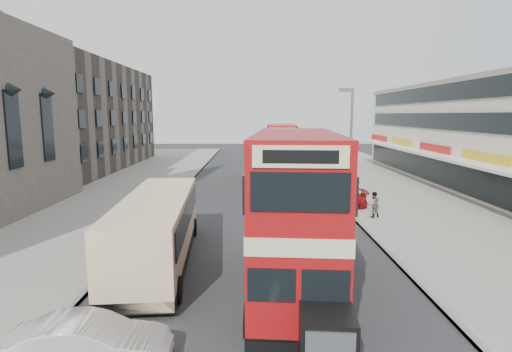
% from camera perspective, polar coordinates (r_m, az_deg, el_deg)
% --- Properties ---
extents(road_surface, '(12.00, 90.00, 0.01)m').
position_cam_1_polar(road_surface, '(30.58, -0.25, -3.45)').
color(road_surface, '#28282B').
rests_on(road_surface, ground).
extents(pavement_right, '(12.00, 90.00, 0.15)m').
position_cam_1_polar(pavement_right, '(32.88, 21.18, -3.06)').
color(pavement_right, gray).
rests_on(pavement_right, ground).
extents(pavement_left, '(12.00, 90.00, 0.15)m').
position_cam_1_polar(pavement_left, '(32.80, -21.75, -3.12)').
color(pavement_left, gray).
rests_on(pavement_left, ground).
extents(kerb_left, '(0.20, 90.00, 0.16)m').
position_cam_1_polar(kerb_left, '(31.15, -11.56, -3.27)').
color(kerb_left, gray).
rests_on(kerb_left, ground).
extents(kerb_right, '(0.20, 90.00, 0.16)m').
position_cam_1_polar(kerb_right, '(31.19, 11.04, -3.24)').
color(kerb_right, gray).
rests_on(kerb_right, ground).
extents(brick_terrace, '(14.00, 28.00, 12.00)m').
position_cam_1_polar(brick_terrace, '(52.67, -25.25, 7.36)').
color(brick_terrace, '#66594C').
rests_on(brick_terrace, ground).
extents(commercial_row, '(9.90, 46.20, 9.30)m').
position_cam_1_polar(commercial_row, '(37.73, 31.76, 4.75)').
color(commercial_row, beige).
rests_on(commercial_row, ground).
extents(street_lamp, '(1.00, 0.20, 8.12)m').
position_cam_1_polar(street_lamp, '(28.73, 12.93, 5.19)').
color(street_lamp, slate).
rests_on(street_lamp, ground).
extents(bus_main, '(3.48, 10.28, 5.56)m').
position_cam_1_polar(bus_main, '(14.61, 5.51, -5.11)').
color(bus_main, black).
rests_on(bus_main, ground).
extents(bus_second, '(3.02, 9.60, 5.23)m').
position_cam_1_polar(bus_second, '(37.99, 3.56, 3.09)').
color(bus_second, black).
rests_on(bus_second, ground).
extents(coach, '(3.32, 10.44, 2.72)m').
position_cam_1_polar(coach, '(18.15, -13.55, -6.90)').
color(coach, black).
rests_on(coach, ground).
extents(car_left_front, '(4.11, 1.58, 1.33)m').
position_cam_1_polar(car_left_front, '(11.88, -22.27, -20.81)').
color(car_left_front, silver).
rests_on(car_left_front, ground).
extents(car_right_a, '(4.65, 1.95, 1.34)m').
position_cam_1_polar(car_right_a, '(28.25, 10.53, -3.22)').
color(car_right_a, '#A51015').
rests_on(car_right_a, ground).
extents(car_right_b, '(4.53, 2.26, 1.23)m').
position_cam_1_polar(car_right_b, '(33.07, 8.99, -1.56)').
color(car_right_b, '#DC4416').
rests_on(car_right_b, ground).
extents(car_right_c, '(3.93, 1.95, 1.29)m').
position_cam_1_polar(car_right_c, '(42.83, 6.39, 0.83)').
color(car_right_c, '#578DAE').
rests_on(car_right_c, ground).
extents(pedestrian_near, '(0.68, 0.55, 1.59)m').
position_cam_1_polar(pedestrian_near, '(25.99, 16.02, -3.82)').
color(pedestrian_near, gray).
rests_on(pedestrian_near, pavement_right).
extents(pedestrian_far, '(1.17, 0.76, 1.85)m').
position_cam_1_polar(pedestrian_far, '(40.48, 11.89, 0.87)').
color(pedestrian_far, gray).
rests_on(pedestrian_far, pavement_right).
extents(cyclist, '(0.65, 1.74, 2.13)m').
position_cam_1_polar(cyclist, '(29.52, 8.84, -2.57)').
color(cyclist, gray).
rests_on(cyclist, ground).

